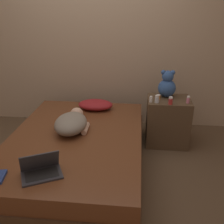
# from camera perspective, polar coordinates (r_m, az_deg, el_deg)

# --- Properties ---
(ground_plane) EXTENTS (12.00, 12.00, 0.00)m
(ground_plane) POSITION_cam_1_polar(r_m,az_deg,el_deg) (3.08, -7.46, -11.84)
(ground_plane) COLOR brown
(wall_back) EXTENTS (8.00, 0.06, 2.60)m
(wall_back) POSITION_cam_1_polar(r_m,az_deg,el_deg) (3.84, -3.93, 16.22)
(wall_back) COLOR tan
(wall_back) RESTS_ON ground_plane
(bed) EXTENTS (1.44, 2.07, 0.41)m
(bed) POSITION_cam_1_polar(r_m,az_deg,el_deg) (2.96, -7.67, -8.59)
(bed) COLOR #4C331E
(bed) RESTS_ON ground_plane
(nightstand) EXTENTS (0.53, 0.45, 0.61)m
(nightstand) POSITION_cam_1_polar(r_m,az_deg,el_deg) (3.49, 11.96, -1.95)
(nightstand) COLOR brown
(nightstand) RESTS_ON ground_plane
(pillow) EXTENTS (0.46, 0.31, 0.12)m
(pillow) POSITION_cam_1_polar(r_m,az_deg,el_deg) (3.50, -3.62, 1.60)
(pillow) COLOR maroon
(pillow) RESTS_ON bed
(person_lying) EXTENTS (0.37, 0.64, 0.19)m
(person_lying) POSITION_cam_1_polar(r_m,az_deg,el_deg) (2.94, -8.74, -2.28)
(person_lying) COLOR gray
(person_lying) RESTS_ON bed
(laptop) EXTENTS (0.39, 0.34, 0.20)m
(laptop) POSITION_cam_1_polar(r_m,az_deg,el_deg) (2.29, -15.20, -12.01)
(laptop) COLOR #333338
(laptop) RESTS_ON bed
(teddy_bear) EXTENTS (0.23, 0.23, 0.35)m
(teddy_bear) POSITION_cam_1_polar(r_m,az_deg,el_deg) (3.42, 11.89, 5.73)
(teddy_bear) COLOR #335693
(teddy_bear) RESTS_ON nightstand
(bottle_clear) EXTENTS (0.05, 0.05, 0.09)m
(bottle_clear) POSITION_cam_1_polar(r_m,az_deg,el_deg) (3.21, 9.78, 2.81)
(bottle_clear) COLOR silver
(bottle_clear) RESTS_ON nightstand
(bottle_pink) EXTENTS (0.04, 0.04, 0.09)m
(bottle_pink) POSITION_cam_1_polar(r_m,az_deg,el_deg) (3.28, 16.24, 2.59)
(bottle_pink) COLOR pink
(bottle_pink) RESTS_ON nightstand
(bottle_white) EXTENTS (0.04, 0.04, 0.07)m
(bottle_white) POSITION_cam_1_polar(r_m,az_deg,el_deg) (3.22, 8.46, 2.78)
(bottle_white) COLOR white
(bottle_white) RESTS_ON nightstand
(bottle_orange) EXTENTS (0.04, 0.04, 0.06)m
(bottle_orange) POSITION_cam_1_polar(r_m,az_deg,el_deg) (3.33, 10.13, 3.25)
(bottle_orange) COLOR orange
(bottle_orange) RESTS_ON nightstand
(bottle_red) EXTENTS (0.05, 0.05, 0.09)m
(bottle_red) POSITION_cam_1_polar(r_m,az_deg,el_deg) (3.19, 12.63, 2.42)
(bottle_red) COLOR #B72D2D
(bottle_red) RESTS_ON nightstand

